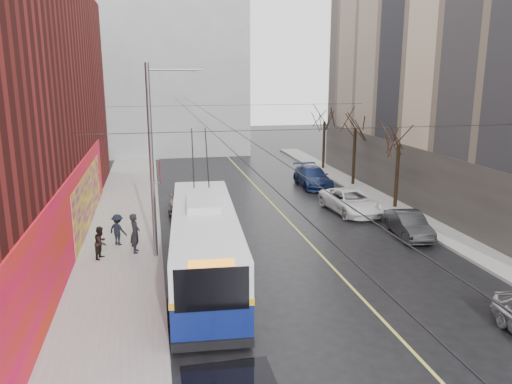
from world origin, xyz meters
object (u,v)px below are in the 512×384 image
streetlight_pole (155,157)px  parked_car_d (313,177)px  trolleybus (205,243)px  following_car (185,197)px  tree_far (325,113)px  pedestrian_c (118,230)px  pedestrian_b (101,242)px  parked_car_c (351,201)px  tree_mid (356,118)px  parked_car_b (409,225)px  tree_near (400,132)px  pedestrian_a (135,233)px

streetlight_pole → parked_car_d: (11.94, 13.35, -4.09)m
trolleybus → following_car: bearing=94.2°
tree_far → pedestrian_c: (-17.11, -18.05, -4.20)m
parked_car_d → pedestrian_b: 19.66m
parked_car_c → trolleybus: bearing=-144.3°
pedestrian_c → pedestrian_b: bearing=107.8°
tree_far → tree_mid: bearing=-90.0°
parked_car_b → pedestrian_c: 15.18m
streetlight_pole → parked_car_c: bearing=25.5°
tree_near → parked_car_c: bearing=-174.6°
trolleybus → parked_car_d: size_ratio=2.36×
tree_mid → parked_car_d: (-3.20, 0.35, -4.49)m
tree_near → tree_far: 14.00m
tree_mid → parked_car_c: tree_mid is taller
tree_far → pedestrian_c: 25.23m
tree_mid → pedestrian_b: size_ratio=4.34×
tree_near → pedestrian_a: bearing=-161.8°
following_car → pedestrian_b: size_ratio=2.99×
tree_mid → parked_car_b: (-2.00, -12.45, -4.58)m
trolleybus → parked_car_c: 13.26m
parked_car_b → trolleybus: bearing=-156.4°
parked_car_b → parked_car_d: 12.86m
parked_car_c → pedestrian_b: 15.60m
trolleybus → pedestrian_c: bearing=132.5°
tree_mid → trolleybus: tree_mid is taller
streetlight_pole → pedestrian_b: 4.73m
streetlight_pole → tree_far: size_ratio=1.37×
tree_far → pedestrian_c: tree_far is taller
streetlight_pole → pedestrian_b: bearing=176.7°
parked_car_c → following_car: size_ratio=1.14×
tree_near → trolleybus: (-13.26, -8.88, -3.37)m
tree_near → tree_far: size_ratio=0.97×
tree_far → parked_car_d: (-3.20, -6.65, -4.38)m
tree_mid → following_car: tree_mid is taller
tree_near → parked_car_d: 9.06m
streetlight_pole → pedestrian_c: size_ratio=5.71×
parked_car_b → parked_car_c: 5.28m
parked_car_c → tree_far: bearing=72.7°
tree_mid → parked_car_c: 9.16m
parked_car_b → parked_car_d: (-1.20, 12.80, 0.09)m
tree_near → parked_car_b: bearing=-110.2°
parked_car_d → following_car: size_ratio=1.14×
tree_near → parked_car_c: size_ratio=1.22×
parked_car_d → following_car: following_car is taller
tree_near → parked_car_b: tree_near is taller
following_car → pedestrian_c: (-3.78, -6.92, 0.15)m
tree_near → pedestrian_a: size_ratio=3.33×
pedestrian_a → pedestrian_b: bearing=111.2°
tree_mid → parked_car_b: size_ratio=1.64×
streetlight_pole → parked_car_d: size_ratio=1.72×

